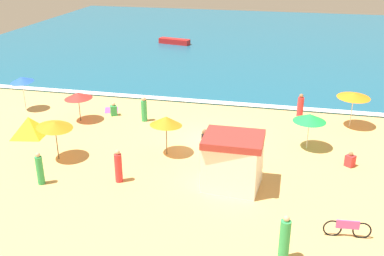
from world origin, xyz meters
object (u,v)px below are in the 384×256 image
Objects in this scene: beach_umbrella_6 at (78,96)px; beachgoer_2 at (118,167)px; lifeguard_cabana at (233,161)px; beach_tent at (29,126)px; beach_umbrella_1 at (22,80)px; beach_umbrella_5 at (166,121)px; beachgoer_11 at (205,146)px; beachgoer_7 at (248,144)px; beachgoer_8 at (284,240)px; parked_bicycle at (347,228)px; beachgoer_5 at (40,169)px; small_boat_0 at (174,41)px; beach_umbrella_2 at (354,95)px; beachgoer_10 at (114,110)px; beachgoer_0 at (300,107)px; beach_umbrella_4 at (310,118)px; beach_umbrella_3 at (55,125)px; beachgoer_4 at (144,110)px; beachgoer_3 at (350,160)px.

beach_umbrella_6 reaches higher than beachgoer_2.
beach_tent is at bearing 165.35° from lifeguard_cabana.
beach_umbrella_1 is 12.47m from beachgoer_2.
beach_umbrella_5 is 1.37× the size of beachgoer_11.
beachgoer_8 reaches higher than beachgoer_7.
beachgoer_5 reaches higher than parked_bicycle.
parked_bicycle is (17.22, -6.11, -0.20)m from beach_tent.
beachgoer_11 is (8.73, -3.66, -0.86)m from beach_umbrella_6.
beachgoer_2 is at bearing 152.55° from beachgoer_8.
beach_umbrella_5 is (11.06, -4.39, -0.21)m from beach_umbrella_1.
small_boat_0 is (-5.13, 29.51, -0.40)m from beachgoer_2.
beach_umbrella_6 is 1.44× the size of beachgoer_7.
beach_umbrella_2 is 14.95m from beachgoer_10.
beachgoer_7 is at bearing -24.91° from beachgoer_10.
lifeguard_cabana is 10.20m from beachgoer_0.
beach_umbrella_1 reaches higher than beach_umbrella_4.
beach_umbrella_1 reaches higher than beachgoer_2.
beach_umbrella_3 is at bearing -93.69° from beachgoer_10.
beachgoer_7 is 2.28m from beachgoer_11.
beach_umbrella_1 is 1.08× the size of beach_umbrella_3.
lifeguard_cabana is 1.44× the size of beachgoer_8.
beachgoer_2 is 29.96m from small_boat_0.
beach_umbrella_6 reaches higher than beachgoer_0.
lifeguard_cabana reaches higher than beach_umbrella_3.
beach_umbrella_3 is 4.17m from beach_tent.
beach_umbrella_2 is 1.39× the size of beachgoer_11.
beachgoer_7 reaches higher than beachgoer_2.
beach_umbrella_2 is 1.51× the size of beachgoer_4.
beachgoer_3 is (5.52, 3.33, -0.96)m from lifeguard_cabana.
small_boat_0 is (-8.64, 26.41, -0.44)m from beachgoer_11.
beachgoer_3 is at bearing 7.58° from beachgoer_11.
beachgoer_3 is at bearing 19.66° from beachgoer_5.
beachgoer_10 is at bearing 39.00° from beach_umbrella_6.
beach_umbrella_6 is at bearing 56.69° from beach_tent.
parked_bicycle is (1.46, -7.90, -1.42)m from beach_umbrella_4.
beach_umbrella_1 is 0.97× the size of beach_umbrella_6.
beachgoer_7 is at bearing -177.75° from beachgoer_3.
small_boat_0 is (-6.53, 26.14, -1.52)m from beach_umbrella_5.
lifeguard_cabana is 3.37× the size of beachgoer_3.
beachgoer_2 is (-1.39, -3.38, -1.12)m from beach_umbrella_5.
beachgoer_2 is at bearing -145.53° from beachgoer_7.
beachgoer_4 is at bearing -163.48° from beachgoer_0.
beach_umbrella_1 reaches higher than beachgoer_8.
beach_umbrella_4 is 15.90m from beach_tent.
beach_umbrella_5 is at bearing 18.99° from beach_umbrella_3.
parked_bicycle is at bearing -4.67° from beachgoer_5.
beach_umbrella_5 is 0.97× the size of beach_tent.
beach_umbrella_2 reaches higher than beachgoer_2.
beach_umbrella_5 is 1.28× the size of beachgoer_8.
beach_umbrella_6 reaches higher than beachgoer_4.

